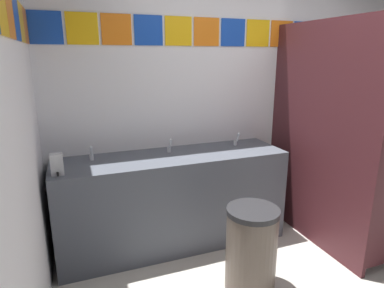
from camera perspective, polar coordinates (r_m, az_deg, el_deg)
name	(u,v)px	position (r m, az deg, el deg)	size (l,w,h in m)	color
wall_back	(241,98)	(3.45, 8.47, 7.94)	(3.84, 0.09, 2.58)	silver
vanity_counter	(173,199)	(3.06, -3.26, -9.42)	(2.04, 0.58, 0.86)	#4C515B
faucet_left	(91,155)	(2.87, -17.05, -1.80)	(0.04, 0.10, 0.14)	silver
faucet_center	(170,147)	(2.98, -3.92, -0.52)	(0.04, 0.10, 0.14)	silver
faucet_right	(236,140)	(3.24, 7.70, 0.63)	(0.04, 0.10, 0.14)	silver
soap_dispenser	(57,165)	(2.62, -22.38, -3.31)	(0.09, 0.09, 0.16)	#B7BABF
stall_divider	(354,142)	(3.11, 26.22, 0.32)	(0.92, 1.33, 2.01)	#471E23
toilet	(340,191)	(3.91, 24.22, -7.40)	(0.39, 0.49, 0.74)	white
trash_bin	(251,249)	(2.60, 10.21, -17.46)	(0.38, 0.38, 0.65)	brown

